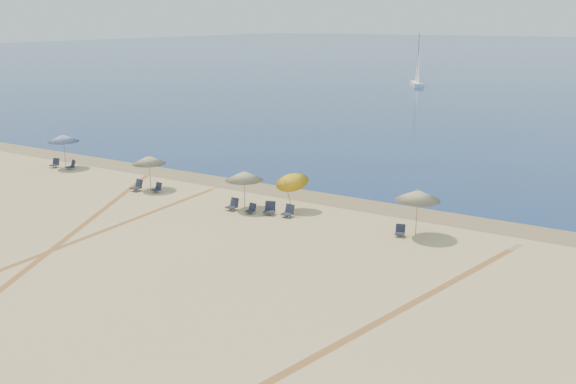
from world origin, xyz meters
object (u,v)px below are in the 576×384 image
at_px(umbrella_1, 149,160).
at_px(umbrella_2, 244,176).
at_px(umbrella_4, 418,195).
at_px(chair_5, 251,209).
at_px(chair_1, 71,165).
at_px(chair_3, 157,188).
at_px(umbrella_3, 291,178).
at_px(chair_4, 233,205).
at_px(sailboat_2, 418,70).
at_px(umbrella_0, 63,138).
at_px(chair_7, 288,211).
at_px(chair_2, 137,186).
at_px(chair_8, 400,231).
at_px(chair_0, 55,163).
at_px(chair_6, 270,209).

distance_m(umbrella_1, umbrella_2, 7.94).
bearing_deg(umbrella_4, chair_5, -172.15).
bearing_deg(chair_5, chair_1, 178.83).
height_order(umbrella_1, chair_3, umbrella_1).
bearing_deg(umbrella_3, chair_4, -148.49).
height_order(chair_4, sailboat_2, sailboat_2).
bearing_deg(chair_5, umbrella_2, 149.14).
height_order(umbrella_0, chair_7, umbrella_0).
relative_size(chair_2, chair_8, 1.13).
relative_size(chair_1, chair_8, 1.20).
bearing_deg(chair_0, chair_1, -7.70).
relative_size(umbrella_3, chair_8, 3.65).
height_order(chair_1, chair_3, chair_1).
distance_m(chair_5, chair_6, 1.10).
bearing_deg(chair_1, chair_2, 7.28).
height_order(chair_4, chair_6, chair_6).
height_order(umbrella_1, chair_4, umbrella_1).
xyz_separation_m(chair_0, chair_6, (20.44, -1.56, 0.03)).
xyz_separation_m(umbrella_1, sailboat_2, (-6.67, 72.18, 0.65)).
distance_m(umbrella_4, chair_7, 7.63).
bearing_deg(chair_5, chair_3, -179.00).
distance_m(umbrella_3, chair_1, 19.49).
bearing_deg(chair_5, sailboat_2, 107.66).
relative_size(umbrella_3, chair_3, 3.82).
bearing_deg(chair_4, chair_2, -175.31).
xyz_separation_m(chair_2, chair_3, (1.40, 0.38, -0.05)).
height_order(umbrella_2, chair_4, umbrella_2).
distance_m(umbrella_0, chair_8, 27.78).
bearing_deg(chair_3, chair_5, 1.98).
xyz_separation_m(chair_5, chair_6, (1.01, 0.43, 0.07)).
relative_size(chair_8, sailboat_2, 0.08).
height_order(umbrella_2, chair_0, umbrella_2).
distance_m(umbrella_3, chair_2, 11.11).
xyz_separation_m(umbrella_2, sailboat_2, (-14.60, 72.59, 0.62)).
relative_size(chair_0, chair_1, 0.92).
bearing_deg(umbrella_1, umbrella_0, 172.28).
bearing_deg(chair_0, umbrella_2, -17.03).
bearing_deg(chair_4, umbrella_3, 37.94).
xyz_separation_m(chair_1, chair_2, (8.54, -1.87, 0.02)).
bearing_deg(chair_4, chair_8, 10.55).
xyz_separation_m(chair_0, chair_4, (18.11, -1.96, 0.01)).
bearing_deg(umbrella_4, umbrella_1, -179.32).
bearing_deg(umbrella_4, sailboat_2, 109.20).
distance_m(umbrella_4, chair_1, 27.40).
bearing_deg(chair_8, chair_3, 164.89).
xyz_separation_m(umbrella_1, chair_7, (11.03, -0.51, -1.67)).
bearing_deg(sailboat_2, umbrella_4, -98.06).
xyz_separation_m(chair_5, chair_7, (2.17, 0.59, 0.05)).
height_order(umbrella_0, chair_8, umbrella_0).
xyz_separation_m(umbrella_1, chair_4, (7.53, -1.07, -1.67)).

